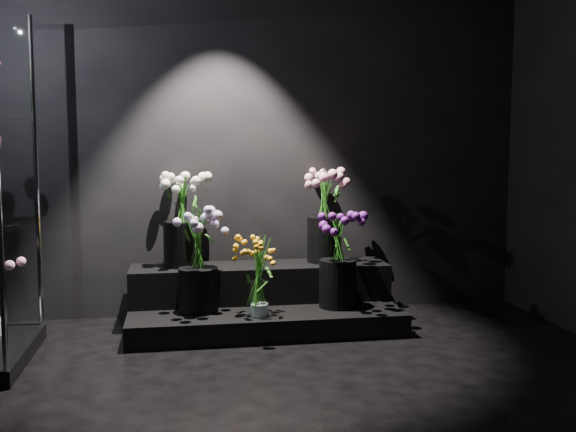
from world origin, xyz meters
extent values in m
plane|color=black|center=(0.00, 0.00, 0.00)|extent=(4.00, 4.00, 0.00)
plane|color=black|center=(0.00, 2.00, 1.40)|extent=(4.00, 0.00, 4.00)
cube|color=black|center=(-0.01, 1.55, 0.08)|extent=(1.81, 0.80, 0.15)
cube|color=black|center=(-0.01, 1.75, 0.28)|extent=(1.81, 0.40, 0.25)
cylinder|color=white|center=(-0.07, 1.30, 0.26)|extent=(0.12, 0.12, 0.23)
cylinder|color=black|center=(-0.45, 1.48, 0.30)|extent=(0.26, 0.26, 0.29)
cylinder|color=black|center=(0.48, 1.44, 0.31)|extent=(0.25, 0.25, 0.32)
cylinder|color=black|center=(-0.55, 1.79, 0.56)|extent=(0.26, 0.26, 0.31)
cylinder|color=black|center=(0.46, 1.79, 0.57)|extent=(0.25, 0.25, 0.33)
camera|label=1|loc=(-0.57, -2.69, 1.22)|focal=40.00mm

